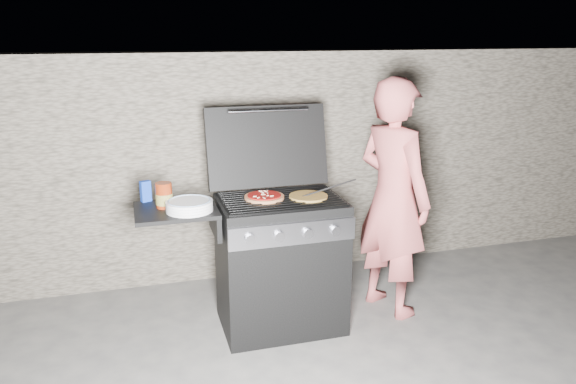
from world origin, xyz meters
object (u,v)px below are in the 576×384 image
object	(u,v)px
gas_grill	(244,268)
person	(393,198)
pizza_topped	(264,196)
sauce_jar	(164,195)

from	to	relation	value
gas_grill	person	bearing A→B (deg)	1.69
gas_grill	pizza_topped	world-z (taller)	pizza_topped
sauce_jar	person	distance (m)	1.56
gas_grill	pizza_topped	xyz separation A→B (m)	(0.15, 0.03, 0.47)
gas_grill	pizza_topped	size ratio (longest dim) A/B	5.21
gas_grill	sauce_jar	world-z (taller)	sauce_jar
pizza_topped	person	bearing A→B (deg)	0.28
pizza_topped	gas_grill	bearing A→B (deg)	-169.69
pizza_topped	sauce_jar	world-z (taller)	sauce_jar
gas_grill	sauce_jar	xyz separation A→B (m)	(-0.48, 0.04, 0.53)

